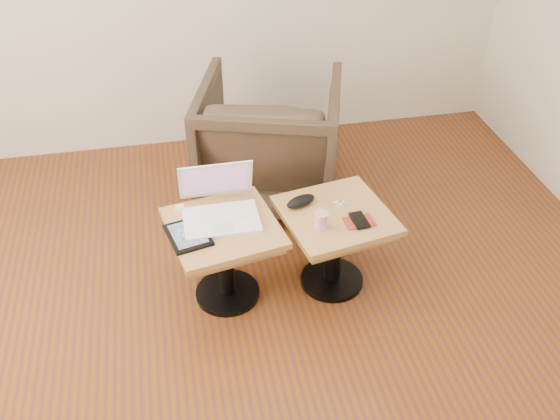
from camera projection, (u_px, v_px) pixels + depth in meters
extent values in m
cube|color=#4E241B|center=(230.00, 390.00, 2.80)|extent=(4.50, 4.50, 0.01)
cylinder|color=black|center=(228.00, 292.00, 3.28)|extent=(0.33, 0.33, 0.03)
cylinder|color=black|center=(225.00, 262.00, 3.15)|extent=(0.08, 0.08, 0.40)
cube|color=brown|center=(223.00, 233.00, 3.04)|extent=(0.55, 0.55, 0.04)
cube|color=olive|center=(223.00, 228.00, 3.02)|extent=(0.60, 0.60, 0.03)
cylinder|color=black|center=(332.00, 279.00, 3.36)|extent=(0.33, 0.33, 0.03)
cylinder|color=black|center=(334.00, 249.00, 3.23)|extent=(0.08, 0.08, 0.40)
cube|color=brown|center=(336.00, 221.00, 3.12)|extent=(0.55, 0.55, 0.04)
cube|color=olive|center=(336.00, 215.00, 3.10)|extent=(0.60, 0.60, 0.03)
cube|color=white|center=(221.00, 220.00, 3.02)|extent=(0.37, 0.26, 0.02)
cube|color=silver|center=(220.00, 214.00, 3.05)|extent=(0.30, 0.12, 0.00)
cube|color=silver|center=(223.00, 228.00, 2.96)|extent=(0.10, 0.07, 0.00)
cube|color=white|center=(216.00, 180.00, 3.08)|extent=(0.37, 0.09, 0.23)
cube|color=#9C3B2E|center=(216.00, 180.00, 3.08)|extent=(0.32, 0.07, 0.19)
cube|color=black|center=(188.00, 235.00, 2.93)|extent=(0.23, 0.27, 0.02)
cube|color=#191E38|center=(188.00, 234.00, 2.93)|extent=(0.19, 0.22, 0.00)
cube|color=white|center=(180.00, 209.00, 3.09)|extent=(0.04, 0.04, 0.02)
ellipsoid|color=black|center=(301.00, 201.00, 3.12)|extent=(0.18, 0.13, 0.05)
cylinder|color=#CD3F77|center=(321.00, 221.00, 2.96)|extent=(0.07, 0.07, 0.09)
sphere|color=white|center=(341.00, 204.00, 3.13)|extent=(0.01, 0.01, 0.01)
sphere|color=white|center=(344.00, 202.00, 3.15)|extent=(0.01, 0.01, 0.01)
sphere|color=white|center=(337.00, 202.00, 3.15)|extent=(0.01, 0.01, 0.01)
sphere|color=white|center=(347.00, 205.00, 3.13)|extent=(0.01, 0.01, 0.01)
cylinder|color=white|center=(341.00, 205.00, 3.14)|extent=(0.07, 0.04, 0.00)
cube|color=maroon|center=(359.00, 222.00, 3.02)|extent=(0.15, 0.11, 0.01)
cube|color=black|center=(359.00, 220.00, 3.02)|extent=(0.08, 0.13, 0.01)
imported|color=#2E231B|center=(270.00, 140.00, 3.81)|extent=(1.03, 1.05, 0.77)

